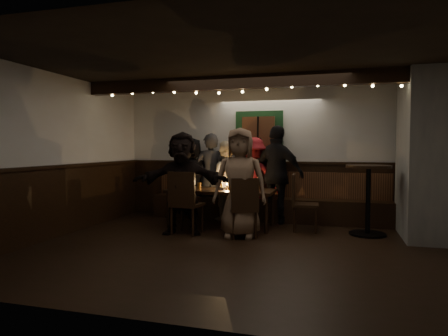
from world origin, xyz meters
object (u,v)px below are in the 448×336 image
(high_top, at_px, (368,191))
(chair_near_right, at_px, (244,204))
(person_b, at_px, (211,176))
(person_c, at_px, (225,181))
(person_a, at_px, (192,178))
(chair_end, at_px, (300,199))
(person_f, at_px, (182,183))
(person_d, at_px, (253,179))
(chair_near_left, at_px, (184,199))
(dining_table, at_px, (221,193))
(person_e, at_px, (277,174))
(person_g, at_px, (240,183))

(high_top, bearing_deg, chair_near_right, -157.36)
(person_b, distance_m, person_c, 0.34)
(chair_near_right, height_order, person_a, person_a)
(person_a, distance_m, person_b, 0.39)
(chair_end, height_order, person_a, person_a)
(person_b, xyz_separation_m, person_f, (-0.02, -1.48, -0.01))
(high_top, xyz_separation_m, person_c, (-2.60, 0.66, 0.05))
(person_d, bearing_deg, chair_near_right, 77.99)
(chair_end, xyz_separation_m, person_f, (-1.85, -0.77, 0.30))
(chair_near_left, height_order, person_d, person_d)
(chair_end, bearing_deg, dining_table, -177.62)
(high_top, bearing_deg, person_f, -166.02)
(person_c, bearing_deg, person_b, -31.94)
(chair_near_left, bearing_deg, high_top, 15.59)
(chair_end, xyz_separation_m, person_c, (-1.51, 0.62, 0.23))
(dining_table, xyz_separation_m, chair_near_left, (-0.39, -0.78, -0.03))
(high_top, relative_size, person_f, 0.68)
(chair_near_right, bearing_deg, person_d, 96.47)
(chair_near_right, distance_m, person_d, 1.57)
(chair_near_left, xyz_separation_m, person_e, (1.31, 1.44, 0.34))
(chair_near_right, relative_size, person_b, 0.56)
(person_d, bearing_deg, dining_table, 42.75)
(person_g, bearing_deg, high_top, 14.43)
(person_c, relative_size, person_e, 0.84)
(chair_near_right, bearing_deg, high_top, 22.64)
(dining_table, distance_m, person_e, 1.17)
(person_e, bearing_deg, chair_end, 151.91)
(chair_near_right, height_order, person_c, person_c)
(person_d, relative_size, person_g, 0.93)
(person_c, xyz_separation_m, person_f, (-0.34, -1.39, 0.07))
(chair_near_right, distance_m, high_top, 2.06)
(chair_near_left, bearing_deg, person_g, 5.79)
(dining_table, relative_size, person_c, 1.22)
(person_c, height_order, person_d, person_d)
(person_c, height_order, person_g, person_g)
(chair_end, relative_size, high_top, 0.85)
(person_d, bearing_deg, person_c, -9.13)
(person_b, bearing_deg, person_g, 112.55)
(chair_near_left, height_order, person_e, person_e)
(person_c, distance_m, person_f, 1.44)
(dining_table, bearing_deg, person_c, 99.62)
(chair_near_right, relative_size, person_a, 0.59)
(dining_table, xyz_separation_m, person_c, (-0.12, 0.68, 0.16))
(high_top, height_order, person_d, person_d)
(chair_near_right, xyz_separation_m, person_e, (0.32, 1.42, 0.38))
(chair_near_left, height_order, person_g, person_g)
(chair_near_left, distance_m, person_d, 1.77)
(person_a, height_order, person_b, person_b)
(chair_near_left, relative_size, person_f, 0.61)
(dining_table, xyz_separation_m, person_b, (-0.44, 0.77, 0.23))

